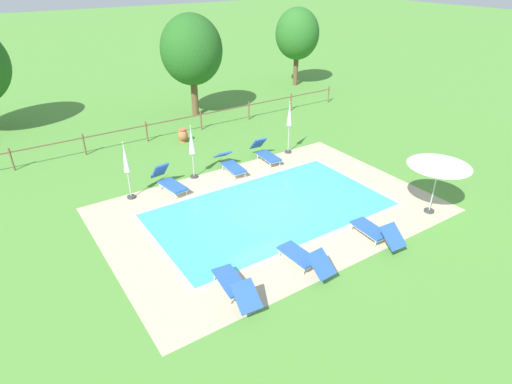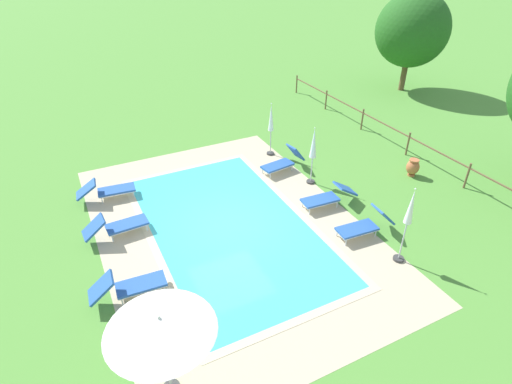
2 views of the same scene
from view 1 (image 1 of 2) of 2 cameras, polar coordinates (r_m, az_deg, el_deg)
ground_plane at (r=15.80m, az=1.92°, el=-2.34°), size 160.00×160.00×0.00m
pool_deck_paving at (r=15.80m, az=1.92°, el=-2.33°), size 11.92×8.10×0.01m
swimming_pool_water at (r=15.80m, az=1.92°, el=-2.33°), size 8.56×4.74×0.01m
pool_coping_rim at (r=15.80m, az=1.92°, el=-2.31°), size 9.04×5.22×0.01m
sun_lounger_north_near_steps at (r=17.27m, az=-11.52°, el=1.41°), size 0.86×1.92×0.99m
sun_lounger_north_mid at (r=14.43m, az=15.74°, el=-5.06°), size 0.72×2.01×0.87m
sun_lounger_north_far at (r=19.54m, az=1.27°, el=5.25°), size 0.73×1.95×0.94m
sun_lounger_north_end at (r=12.85m, az=6.45°, el=-8.67°), size 0.71×2.03×0.84m
sun_lounger_south_near_corner at (r=18.54m, az=-3.43°, el=3.79°), size 0.73×2.07×0.77m
sun_lounger_south_mid at (r=11.84m, az=-2.84°, el=-12.32°), size 0.80×2.07×0.80m
patio_umbrella_open_foreground at (r=16.02m, az=23.36°, el=3.79°), size 2.16×2.16×2.26m
patio_umbrella_closed_row_west at (r=20.00m, az=4.46°, el=9.61°), size 0.32×0.32×2.51m
patio_umbrella_closed_row_mid_west at (r=16.60m, az=-16.95°, el=3.74°), size 0.32×0.32×2.33m
patio_umbrella_closed_row_centre at (r=17.70m, az=-8.58°, el=6.33°), size 0.32×0.32×2.31m
terracotta_urn_near_fence at (r=21.93m, az=-9.73°, el=7.50°), size 0.50×0.50×0.71m
perimeter_fence at (r=22.82m, az=-10.82°, el=9.05°), size 21.49×0.08×1.05m
tree_west_mid at (r=25.19m, az=-8.61°, el=18.20°), size 3.45×3.45×5.67m
tree_centre at (r=31.99m, az=5.53°, el=20.24°), size 3.07×3.07×5.34m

